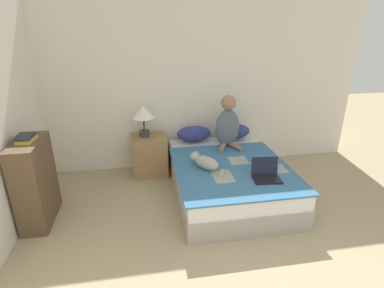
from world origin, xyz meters
TOP-DOWN VIEW (x-y plane):
  - wall_back at (0.00, 3.59)m, footprint 5.35×0.05m
  - bed at (0.30, 2.53)m, footprint 1.44×1.97m
  - pillow_near at (-0.01, 3.35)m, footprint 0.53×0.28m
  - pillow_far at (0.62, 3.35)m, footprint 0.53×0.28m
  - person_sitting at (0.43, 3.06)m, footprint 0.36×0.36m
  - cat_tabby at (-0.04, 2.39)m, footprint 0.37×0.49m
  - laptop_open at (0.60, 2.01)m, footprint 0.34×0.29m
  - nightstand at (-0.70, 3.30)m, footprint 0.51×0.45m
  - table_lamp at (-0.76, 3.30)m, footprint 0.33×0.33m
  - bookshelf at (-2.00, 2.31)m, footprint 0.28×0.68m
  - book_stack_top at (-2.00, 2.31)m, footprint 0.18×0.24m

SIDE VIEW (x-z plane):
  - bed at x=0.30m, z-range 0.00..0.46m
  - nightstand at x=-0.70m, z-range 0.00..0.61m
  - bookshelf at x=-2.00m, z-range 0.00..0.98m
  - laptop_open at x=0.60m, z-range 0.40..0.63m
  - cat_tabby at x=-0.04m, z-range 0.46..0.64m
  - pillow_near at x=-0.01m, z-range 0.47..0.70m
  - pillow_far at x=0.62m, z-range 0.47..0.70m
  - person_sitting at x=0.43m, z-range 0.43..1.19m
  - table_lamp at x=-0.76m, z-range 0.72..1.17m
  - book_stack_top at x=-2.00m, z-range 0.98..1.06m
  - wall_back at x=0.00m, z-range 0.00..2.55m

